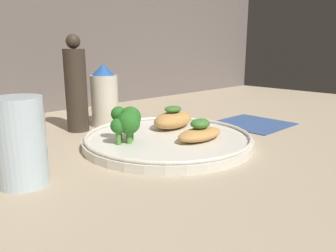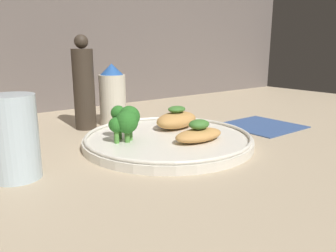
{
  "view_description": "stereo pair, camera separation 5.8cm",
  "coord_description": "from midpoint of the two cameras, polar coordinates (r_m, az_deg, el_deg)",
  "views": [
    {
      "loc": [
        -38.98,
        -40.92,
        17.04
      ],
      "look_at": [
        0.0,
        0.0,
        3.4
      ],
      "focal_mm": 35.0,
      "sensor_mm": 36.0,
      "label": 1
    },
    {
      "loc": [
        -34.58,
        -44.7,
        17.04
      ],
      "look_at": [
        0.0,
        0.0,
        3.4
      ],
      "focal_mm": 35.0,
      "sensor_mm": 36.0,
      "label": 2
    }
  ],
  "objects": [
    {
      "name": "ground_plane",
      "position": [
        0.59,
        2.82,
        -3.71
      ],
      "size": [
        180.0,
        180.0,
        1.0
      ],
      "primitive_type": "cube",
      "color": "tan"
    },
    {
      "name": "plate",
      "position": [
        0.59,
        2.83,
        -2.32
      ],
      "size": [
        30.17,
        30.17,
        2.0
      ],
      "color": "silver",
      "rests_on": "ground_plane"
    },
    {
      "name": "grilled_meat_front",
      "position": [
        0.56,
        8.35,
        -1.31
      ],
      "size": [
        9.54,
        4.99,
        3.77
      ],
      "color": "tan",
      "rests_on": "plate"
    },
    {
      "name": "grilled_meat_middle",
      "position": [
        0.65,
        4.07,
        1.16
      ],
      "size": [
        11.55,
        8.7,
        4.37
      ],
      "color": "tan",
      "rests_on": "plate"
    },
    {
      "name": "broccoli_bunch",
      "position": [
        0.55,
        -4.49,
        1.01
      ],
      "size": [
        5.83,
        5.92,
        5.99
      ],
      "color": "#4C8E38",
      "rests_on": "plate"
    },
    {
      "name": "sauce_bottle",
      "position": [
        0.74,
        -7.33,
        5.25
      ],
      "size": [
        5.88,
        5.88,
        13.59
      ],
      "color": "beige",
      "rests_on": "ground_plane"
    },
    {
      "name": "pepper_grinder",
      "position": [
        0.7,
        -12.17,
        6.72
      ],
      "size": [
        4.39,
        4.39,
        19.59
      ],
      "color": "#382D23",
      "rests_on": "ground_plane"
    },
    {
      "name": "drinking_glass",
      "position": [
        0.46,
        -22.04,
        -1.9
      ],
      "size": [
        6.2,
        6.2,
        11.22
      ],
      "color": "silver",
      "rests_on": "ground_plane"
    },
    {
      "name": "napkin",
      "position": [
        0.76,
        18.14,
        0.09
      ],
      "size": [
        14.76,
        14.76,
        0.4
      ],
      "color": "#334C7F",
      "rests_on": "ground_plane"
    }
  ]
}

